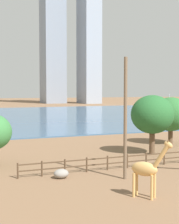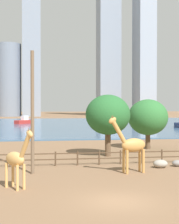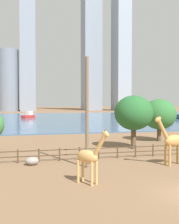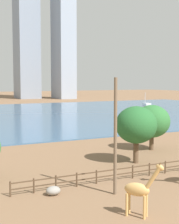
{
  "view_description": "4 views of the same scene",
  "coord_description": "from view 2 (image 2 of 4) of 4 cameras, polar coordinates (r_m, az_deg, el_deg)",
  "views": [
    {
      "loc": [
        -17.79,
        -15.62,
        7.22
      ],
      "look_at": [
        2.16,
        34.17,
        3.72
      ],
      "focal_mm": 55.0,
      "sensor_mm": 36.0,
      "label": 1
    },
    {
      "loc": [
        -4.42,
        -18.94,
        5.47
      ],
      "look_at": [
        2.77,
        29.84,
        4.51
      ],
      "focal_mm": 55.0,
      "sensor_mm": 36.0,
      "label": 2
    },
    {
      "loc": [
        -10.38,
        -15.47,
        5.92
      ],
      "look_at": [
        -1.88,
        20.8,
        4.47
      ],
      "focal_mm": 45.0,
      "sensor_mm": 36.0,
      "label": 3
    },
    {
      "loc": [
        -19.45,
        -15.53,
        9.57
      ],
      "look_at": [
        3.37,
        30.16,
        4.86
      ],
      "focal_mm": 55.0,
      "sensor_mm": 36.0,
      "label": 4
    }
  ],
  "objects": [
    {
      "name": "ground_plane",
      "position": [
        99.19,
        -5.82,
        -2.05
      ],
      "size": [
        400.0,
        400.0,
        0.0
      ],
      "primitive_type": "plane",
      "color": "brown"
    },
    {
      "name": "harbor_water",
      "position": [
        96.19,
        -5.74,
        -2.09
      ],
      "size": [
        180.0,
        86.0,
        0.2
      ],
      "primitive_type": "cube",
      "color": "#3D6084",
      "rests_on": "ground"
    },
    {
      "name": "giraffe_tall",
      "position": [
        28.02,
        6.98,
        -5.48
      ],
      "size": [
        3.4,
        1.34,
        4.71
      ],
      "rotation": [
        0.0,
        0.0,
        3.37
      ],
      "color": "#C18C47",
      "rests_on": "ground"
    },
    {
      "name": "giraffe_companion",
      "position": [
        23.09,
        -12.04,
        -7.69
      ],
      "size": [
        2.16,
        2.6,
        4.07
      ],
      "rotation": [
        0.0,
        0.0,
        5.37
      ],
      "color": "tan",
      "rests_on": "ground"
    },
    {
      "name": "utility_pole",
      "position": [
        27.65,
        -9.47,
        -0.06
      ],
      "size": [
        0.28,
        0.28,
        9.82
      ],
      "primitive_type": "cylinder",
      "color": "brown",
      "rests_on": "ground"
    },
    {
      "name": "boulder_near_fence",
      "position": [
        30.95,
        11.71,
        -8.42
      ],
      "size": [
        1.29,
        0.95,
        0.71
      ],
      "primitive_type": "ellipsoid",
      "color": "gray",
      "rests_on": "ground"
    },
    {
      "name": "boulder_small",
      "position": [
        31.99,
        14.41,
        -8.25
      ],
      "size": [
        0.99,
        0.76,
        0.57
      ],
      "primitive_type": "ellipsoid",
      "color": "gray",
      "rests_on": "ground"
    },
    {
      "name": "enclosure_fence",
      "position": [
        31.55,
        -1.02,
        -7.47
      ],
      "size": [
        26.12,
        0.14,
        1.3
      ],
      "color": "#4C3826",
      "rests_on": "ground"
    },
    {
      "name": "tree_left_large",
      "position": [
        36.82,
        3.08,
        -0.5
      ],
      "size": [
        4.8,
        4.8,
        6.63
      ],
      "color": "brown",
      "rests_on": "ground"
    },
    {
      "name": "tree_center_broad",
      "position": [
        43.55,
        9.69,
        -0.88
      ],
      "size": [
        4.99,
        4.99,
        6.23
      ],
      "color": "brown",
      "rests_on": "ground"
    },
    {
      "name": "boat_ferry",
      "position": [
        99.9,
        -10.94,
        -1.48
      ],
      "size": [
        4.87,
        5.22,
        2.31
      ],
      "rotation": [
        0.0,
        0.0,
        4.0
      ],
      "color": "#B22D28",
      "rests_on": "harbor_water"
    },
    {
      "name": "skyline_tower_needle",
      "position": [
        188.72,
        3.14,
        10.72
      ],
      "size": [
        11.13,
        14.33,
        73.94
      ],
      "primitive_type": "cube",
      "color": "gray",
      "rests_on": "ground"
    },
    {
      "name": "skyline_tower_glass",
      "position": [
        174.54,
        -13.29,
        5.17
      ],
      "size": [
        12.17,
        12.17,
        35.78
      ],
      "primitive_type": "cylinder",
      "color": "slate",
      "rests_on": "ground"
    },
    {
      "name": "skyline_block_left",
      "position": [
        177.6,
        -9.59,
        11.14
      ],
      "size": [
        8.87,
        12.54,
        72.9
      ],
      "primitive_type": "cube",
      "color": "gray",
      "rests_on": "ground"
    },
    {
      "name": "skyline_block_right",
      "position": [
        183.53,
        9.06,
        10.55
      ],
      "size": [
        8.65,
        14.95,
        71.23
      ],
      "primitive_type": "cube",
      "color": "#939EAD",
      "rests_on": "ground"
    }
  ]
}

